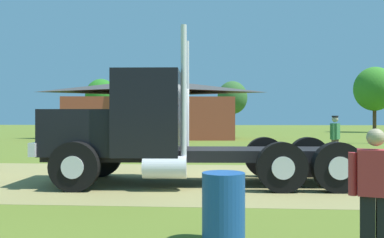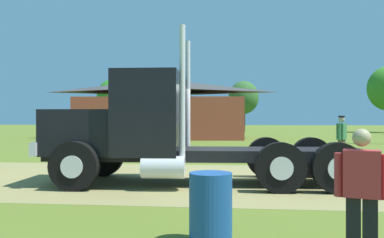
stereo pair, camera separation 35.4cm
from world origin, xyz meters
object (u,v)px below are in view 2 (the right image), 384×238
visitor_by_barrel (362,192)px  steel_barrel (211,208)px  shed_building (161,110)px  visitor_far_side (342,136)px  truck_foreground_white (156,132)px

visitor_by_barrel → steel_barrel: (-1.77, 0.50, -0.34)m
shed_building → visitor_far_side: bearing=-59.6°
truck_foreground_white → visitor_far_side: (6.13, 5.58, -0.32)m
visitor_by_barrel → visitor_far_side: size_ratio=0.86×
visitor_by_barrel → shed_building: bearing=104.9°
truck_foreground_white → shed_building: shed_building is taller
steel_barrel → shed_building: bearing=101.7°
truck_foreground_white → shed_building: bearing=100.1°
truck_foreground_white → steel_barrel: bearing=-70.7°
visitor_far_side → shed_building: size_ratio=0.12×
visitor_far_side → shed_building: shed_building is taller
visitor_by_barrel → steel_barrel: visitor_by_barrel is taller
truck_foreground_white → visitor_far_side: size_ratio=4.55×
visitor_far_side → visitor_by_barrel: bearing=-103.9°
truck_foreground_white → visitor_by_barrel: 6.32m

